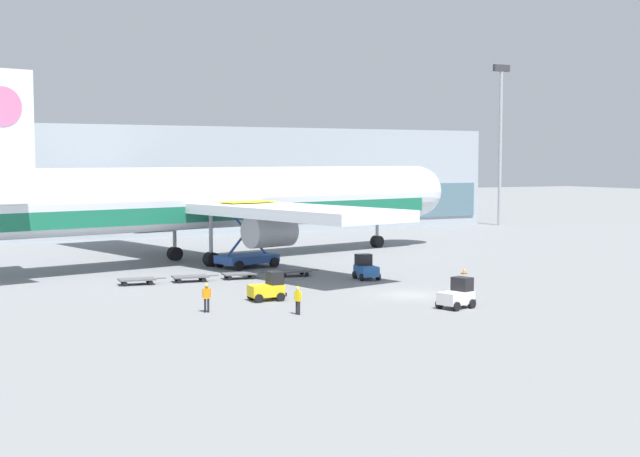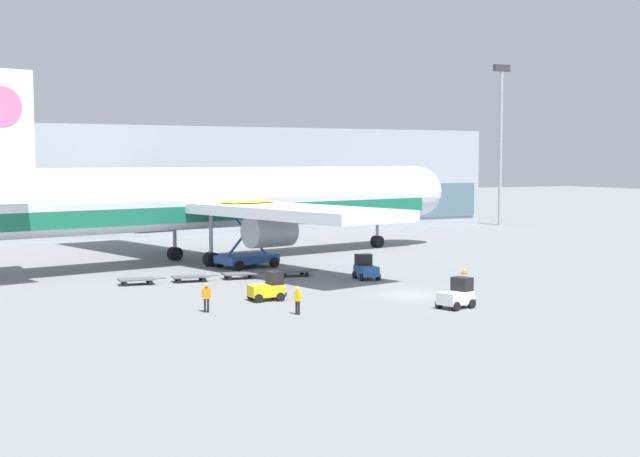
% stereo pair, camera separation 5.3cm
% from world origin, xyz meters
% --- Properties ---
extents(ground_plane, '(400.00, 400.00, 0.00)m').
position_xyz_m(ground_plane, '(0.00, 0.00, 0.00)').
color(ground_plane, slate).
extents(terminal_building, '(90.00, 18.20, 14.00)m').
position_xyz_m(terminal_building, '(2.52, 63.42, 6.99)').
color(terminal_building, '#9EA8B2').
rests_on(terminal_building, ground_plane).
extents(light_mast, '(2.80, 0.50, 23.69)m').
position_xyz_m(light_mast, '(49.65, 52.02, 13.69)').
color(light_mast, '#9EA0A5').
rests_on(light_mast, ground_plane).
extents(airplane_main, '(57.29, 48.58, 17.00)m').
position_xyz_m(airplane_main, '(-4.07, 26.64, 5.84)').
color(airplane_main, silver).
rests_on(airplane_main, ground_plane).
extents(scissor_lift_loader, '(5.73, 4.33, 5.98)m').
position_xyz_m(scissor_lift_loader, '(-4.06, 20.52, 2.24)').
color(scissor_lift_loader, '#284C99').
rests_on(scissor_lift_loader, ground_plane).
extents(baggage_tug_foreground, '(1.94, 2.63, 2.00)m').
position_xyz_m(baggage_tug_foreground, '(1.51, 8.81, 0.88)').
color(baggage_tug_foreground, '#2D66B7').
rests_on(baggage_tug_foreground, ground_plane).
extents(baggage_tug_mid, '(2.72, 2.17, 2.00)m').
position_xyz_m(baggage_tug_mid, '(-0.32, -6.31, 0.88)').
color(baggage_tug_mid, silver).
rests_on(baggage_tug_mid, ground_plane).
extents(baggage_tug_far, '(2.51, 1.73, 2.00)m').
position_xyz_m(baggage_tug_far, '(-10.04, 2.29, 0.88)').
color(baggage_tug_far, yellow).
rests_on(baggage_tug_far, ground_plane).
extents(baggage_dolly_lead, '(3.77, 1.83, 0.48)m').
position_xyz_m(baggage_dolly_lead, '(-15.96, 14.09, 0.39)').
color(baggage_dolly_lead, '#56565B').
rests_on(baggage_dolly_lead, ground_plane).
extents(baggage_dolly_second, '(3.77, 1.83, 0.48)m').
position_xyz_m(baggage_dolly_second, '(-11.72, 13.78, 0.39)').
color(baggage_dolly_second, '#56565B').
rests_on(baggage_dolly_second, ground_plane).
extents(baggage_dolly_third, '(3.77, 1.83, 0.48)m').
position_xyz_m(baggage_dolly_third, '(-7.54, 13.62, 0.39)').
color(baggage_dolly_third, '#56565B').
rests_on(baggage_dolly_third, ground_plane).
extents(baggage_dolly_trail, '(3.77, 1.83, 0.48)m').
position_xyz_m(baggage_dolly_trail, '(-2.93, 13.16, 0.39)').
color(baggage_dolly_trail, '#56565B').
rests_on(baggage_dolly_trail, ground_plane).
extents(ground_crew_near, '(0.55, 0.32, 1.85)m').
position_xyz_m(ground_crew_near, '(-15.50, -0.38, 1.10)').
color(ground_crew_near, black).
rests_on(ground_crew_near, ground_plane).
extents(ground_crew_far, '(0.35, 0.53, 1.79)m').
position_xyz_m(ground_crew_far, '(-10.71, -3.78, 1.06)').
color(ground_crew_far, black).
rests_on(ground_crew_far, ground_plane).
extents(traffic_cone_near, '(0.40, 0.40, 0.60)m').
position_xyz_m(traffic_cone_near, '(10.67, 7.87, 0.29)').
color(traffic_cone_near, black).
rests_on(traffic_cone_near, ground_plane).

